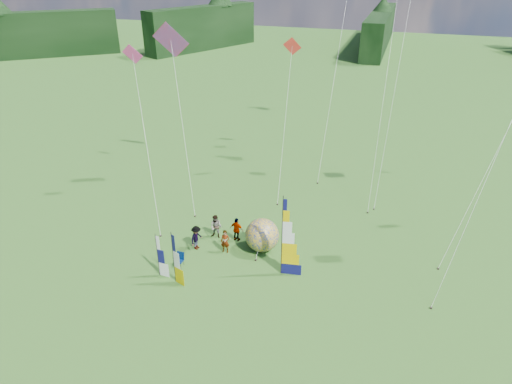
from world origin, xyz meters
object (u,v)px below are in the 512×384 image
(spectator_d, at_px, (237,230))
(side_banner_left, at_px, (174,258))
(side_banner_far, at_px, (158,256))
(kite_whale, at_px, (390,53))
(bol_inflatable, at_px, (262,235))
(spectator_b, at_px, (216,227))
(feather_banner_main, at_px, (282,238))
(spectator_c, at_px, (197,238))
(spectator_a, at_px, (225,241))
(camp_chair, at_px, (179,260))

(spectator_d, bearing_deg, side_banner_left, 79.04)
(side_banner_far, distance_m, kite_whale, 23.90)
(bol_inflatable, distance_m, spectator_d, 2.11)
(side_banner_far, height_order, spectator_b, side_banner_far)
(feather_banner_main, height_order, spectator_c, feather_banner_main)
(feather_banner_main, bearing_deg, spectator_d, 137.93)
(side_banner_far, height_order, spectator_d, side_banner_far)
(bol_inflatable, xyz_separation_m, kite_whale, (6.32, 13.74, 10.00))
(feather_banner_main, relative_size, kite_whale, 0.24)
(spectator_b, distance_m, spectator_d, 1.54)
(feather_banner_main, height_order, bol_inflatable, feather_banner_main)
(bol_inflatable, relative_size, kite_whale, 0.10)
(bol_inflatable, height_order, spectator_b, bol_inflatable)
(spectator_a, relative_size, spectator_d, 0.93)
(spectator_a, height_order, spectator_d, spectator_d)
(spectator_b, bearing_deg, spectator_d, 5.66)
(feather_banner_main, bearing_deg, spectator_b, 146.84)
(side_banner_left, relative_size, side_banner_far, 1.18)
(spectator_a, distance_m, spectator_c, 2.04)
(spectator_b, bearing_deg, camp_chair, -102.57)
(camp_chair, bearing_deg, side_banner_left, -70.34)
(spectator_c, distance_m, kite_whale, 21.09)
(side_banner_left, bearing_deg, spectator_b, 104.86)
(feather_banner_main, height_order, kite_whale, kite_whale)
(side_banner_left, relative_size, kite_whale, 0.16)
(spectator_a, height_order, spectator_b, spectator_b)
(feather_banner_main, relative_size, bol_inflatable, 2.34)
(kite_whale, bearing_deg, camp_chair, -117.69)
(spectator_d, bearing_deg, spectator_b, 13.29)
(side_banner_left, height_order, camp_chair, side_banner_left)
(side_banner_left, xyz_separation_m, spectator_d, (2.06, 5.51, -0.85))
(kite_whale, bearing_deg, side_banner_left, -114.42)
(spectator_b, height_order, camp_chair, spectator_b)
(feather_banner_main, bearing_deg, kite_whale, 66.48)
(side_banner_left, distance_m, bol_inflatable, 6.50)
(bol_inflatable, bearing_deg, feather_banner_main, -48.07)
(feather_banner_main, relative_size, spectator_b, 3.01)
(spectator_a, bearing_deg, kite_whale, 52.92)
(spectator_b, bearing_deg, spectator_c, -111.76)
(spectator_a, distance_m, kite_whale, 19.99)
(bol_inflatable, height_order, spectator_c, bol_inflatable)
(side_banner_far, xyz_separation_m, spectator_c, (1.04, 3.43, -0.60))
(kite_whale, bearing_deg, feather_banner_main, -100.73)
(spectator_c, distance_m, spectator_d, 2.91)
(side_banner_left, xyz_separation_m, spectator_b, (0.52, 5.41, -0.86))
(kite_whale, bearing_deg, spectator_d, -117.63)
(feather_banner_main, height_order, side_banner_left, feather_banner_main)
(spectator_d, bearing_deg, side_banner_far, 67.07)
(feather_banner_main, relative_size, side_banner_far, 1.82)
(camp_chair, bearing_deg, spectator_d, 59.28)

